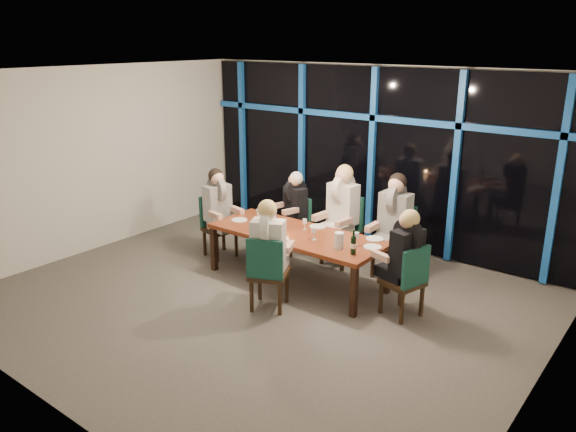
% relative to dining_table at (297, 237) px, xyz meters
% --- Properties ---
extents(room, '(7.04, 7.00, 3.02)m').
position_rel_dining_table_xyz_m(room, '(0.00, -0.80, 1.34)').
color(room, '#5C5851').
rests_on(room, ground).
extents(window_wall, '(6.86, 0.43, 2.94)m').
position_rel_dining_table_xyz_m(window_wall, '(0.01, 2.13, 0.87)').
color(window_wall, black).
rests_on(window_wall, ground).
extents(dining_table, '(2.60, 1.00, 0.75)m').
position_rel_dining_table_xyz_m(dining_table, '(0.00, 0.00, 0.00)').
color(dining_table, brown).
rests_on(dining_table, ground).
extents(chair_far_left, '(0.54, 0.54, 0.92)m').
position_rel_dining_table_xyz_m(chair_far_left, '(-0.72, 0.99, -0.17)').
color(chair_far_left, black).
rests_on(chair_far_left, ground).
extents(chair_far_mid, '(0.54, 0.54, 1.08)m').
position_rel_dining_table_xyz_m(chair_far_mid, '(0.15, 1.04, -0.08)').
color(chair_far_mid, black).
rests_on(chair_far_mid, ground).
extents(chair_far_right, '(0.50, 0.50, 1.07)m').
position_rel_dining_table_xyz_m(chair_far_right, '(1.01, 1.09, -0.08)').
color(chair_far_right, black).
rests_on(chair_far_right, ground).
extents(chair_end_left, '(0.55, 0.55, 0.99)m').
position_rel_dining_table_xyz_m(chair_end_left, '(-1.66, 0.05, -0.13)').
color(chair_end_left, black).
rests_on(chair_end_left, ground).
extents(chair_end_right, '(0.56, 0.56, 0.98)m').
position_rel_dining_table_xyz_m(chair_end_right, '(1.78, -0.04, -0.14)').
color(chair_end_right, black).
rests_on(chair_end_right, ground).
extents(chair_near_mid, '(0.62, 0.62, 1.02)m').
position_rel_dining_table_xyz_m(chair_near_mid, '(0.26, -0.97, -0.11)').
color(chair_near_mid, black).
rests_on(chair_near_mid, ground).
extents(diner_far_left, '(0.55, 0.63, 0.90)m').
position_rel_dining_table_xyz_m(diner_far_left, '(-0.75, 0.91, 0.20)').
color(diner_far_left, black).
rests_on(diner_far_left, ground).
extents(diner_far_mid, '(0.56, 0.69, 1.05)m').
position_rel_dining_table_xyz_m(diner_far_mid, '(0.15, 0.95, 0.35)').
color(diner_far_mid, silver).
rests_on(diner_far_mid, ground).
extents(diner_far_right, '(0.53, 0.67, 1.04)m').
position_rel_dining_table_xyz_m(diner_far_right, '(1.01, 1.00, 0.34)').
color(diner_far_right, black).
rests_on(diner_far_right, ground).
extents(diner_end_left, '(0.66, 0.55, 0.97)m').
position_rel_dining_table_xyz_m(diner_end_left, '(-1.57, 0.03, 0.26)').
color(diner_end_left, black).
rests_on(diner_end_left, ground).
extents(diner_end_right, '(0.66, 0.57, 0.95)m').
position_rel_dining_table_xyz_m(diner_end_right, '(1.70, -0.02, 0.25)').
color(diner_end_right, black).
rests_on(diner_end_right, ground).
extents(diner_near_mid, '(0.64, 0.70, 0.99)m').
position_rel_dining_table_xyz_m(diner_near_mid, '(0.22, -0.89, 0.29)').
color(diner_near_mid, silver).
rests_on(diner_near_mid, ground).
extents(plate_far_left, '(0.24, 0.24, 0.01)m').
position_rel_dining_table_xyz_m(plate_far_left, '(-0.92, 0.37, 0.08)').
color(plate_far_left, white).
rests_on(plate_far_left, dining_table).
extents(plate_far_mid, '(0.24, 0.24, 0.01)m').
position_rel_dining_table_xyz_m(plate_far_mid, '(0.10, 0.38, 0.08)').
color(plate_far_mid, white).
rests_on(plate_far_mid, dining_table).
extents(plate_far_right, '(0.24, 0.24, 0.01)m').
position_rel_dining_table_xyz_m(plate_far_right, '(1.02, 0.44, 0.08)').
color(plate_far_right, white).
rests_on(plate_far_right, dining_table).
extents(plate_end_left, '(0.24, 0.24, 0.01)m').
position_rel_dining_table_xyz_m(plate_end_left, '(-1.02, -0.09, 0.08)').
color(plate_end_left, white).
rests_on(plate_end_left, dining_table).
extents(plate_end_right, '(0.24, 0.24, 0.01)m').
position_rel_dining_table_xyz_m(plate_end_right, '(1.16, 0.14, 0.08)').
color(plate_end_right, white).
rests_on(plate_end_right, dining_table).
extents(plate_near_mid, '(0.24, 0.24, 0.01)m').
position_rel_dining_table_xyz_m(plate_near_mid, '(-0.01, -0.37, 0.08)').
color(plate_near_mid, white).
rests_on(plate_near_mid, dining_table).
extents(wine_bottle, '(0.07, 0.07, 0.32)m').
position_rel_dining_table_xyz_m(wine_bottle, '(1.07, -0.21, 0.19)').
color(wine_bottle, black).
rests_on(wine_bottle, dining_table).
extents(water_pitcher, '(0.14, 0.12, 0.22)m').
position_rel_dining_table_xyz_m(water_pitcher, '(0.82, -0.16, 0.18)').
color(water_pitcher, silver).
rests_on(water_pitcher, dining_table).
extents(tea_light, '(0.05, 0.05, 0.03)m').
position_rel_dining_table_xyz_m(tea_light, '(-0.08, -0.26, 0.08)').
color(tea_light, '#FF9B4C').
rests_on(tea_light, dining_table).
extents(wine_glass_a, '(0.06, 0.06, 0.16)m').
position_rel_dining_table_xyz_m(wine_glass_a, '(-0.28, -0.12, 0.19)').
color(wine_glass_a, silver).
rests_on(wine_glass_a, dining_table).
extents(wine_glass_b, '(0.06, 0.06, 0.16)m').
position_rel_dining_table_xyz_m(wine_glass_b, '(0.01, 0.19, 0.18)').
color(wine_glass_b, silver).
rests_on(wine_glass_b, dining_table).
extents(wine_glass_c, '(0.07, 0.07, 0.17)m').
position_rel_dining_table_xyz_m(wine_glass_c, '(0.36, -0.09, 0.19)').
color(wine_glass_c, silver).
rests_on(wine_glass_c, dining_table).
extents(wine_glass_d, '(0.08, 0.08, 0.19)m').
position_rel_dining_table_xyz_m(wine_glass_d, '(-0.76, 0.06, 0.21)').
color(wine_glass_d, silver).
rests_on(wine_glass_d, dining_table).
extents(wine_glass_e, '(0.07, 0.07, 0.18)m').
position_rel_dining_table_xyz_m(wine_glass_e, '(0.94, 0.07, 0.20)').
color(wine_glass_e, white).
rests_on(wine_glass_e, dining_table).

